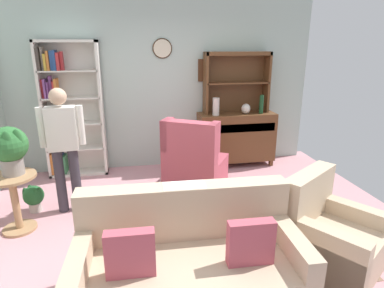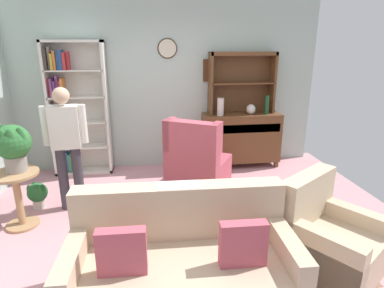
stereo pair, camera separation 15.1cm
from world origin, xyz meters
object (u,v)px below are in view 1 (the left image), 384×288
Objects in this scene: person_reading at (63,142)px; coffee_table at (170,206)px; couch_floral at (189,265)px; bottle_wine at (261,104)px; plant_stand at (14,197)px; vase_tall at (216,107)px; bookshelf at (68,110)px; sideboard at (236,137)px; book_stack at (176,200)px; wingback_chair at (194,163)px; potted_plant_large at (9,147)px; sideboard_hutch at (236,74)px; potted_plant_small at (34,197)px; armchair_floral at (329,237)px; vase_round at (246,109)px.

person_reading is 1.95× the size of coffee_table.
couch_floral is at bearing -87.42° from coffee_table.
plant_stand is (-3.47, -1.46, -0.66)m from bottle_wine.
vase_tall is 3.08m from couch_floral.
bookshelf is at bearing 123.04° from coffee_table.
sideboard is 2.44m from book_stack.
couch_floral is at bearing -108.65° from vase_tall.
couch_floral is 2.29× the size of coffee_table.
vase_tall reaches higher than book_stack.
bookshelf is at bearing 154.00° from wingback_chair.
sideboard is 4.20× the size of bottle_wine.
wingback_chair is 2.35m from potted_plant_large.
person_reading is (-1.68, -0.37, 0.52)m from wingback_chair.
sideboard is (2.72, -0.09, -0.56)m from bookshelf.
bookshelf is 2.14m from wingback_chair.
sideboard_hutch is 1.74m from wingback_chair.
bottle_wine reaches higher than coffee_table.
bookshelf is 1.28m from person_reading.
couch_floral is 0.95m from coffee_table.
sideboard is at bearing 65.19° from couch_floral.
bottle_wine is at bearing 22.41° from potted_plant_large.
couch_floral is 1.17× the size of person_reading.
plant_stand is at bearing -98.57° from potted_plant_small.
person_reading is at bearing -153.50° from sideboard_hutch.
person_reading is at bearing -167.66° from wingback_chair.
potted_plant_small is (0.04, 0.38, -0.78)m from potted_plant_large.
vase_tall reaches higher than wingback_chair.
person_reading is 1.58m from book_stack.
bookshelf is 3.11m from bottle_wine.
armchair_floral is at bearing -97.52° from bottle_wine.
person_reading reaches higher than sideboard.
sideboard is 5.88× the size of book_stack.
sideboard_hutch is 3.53m from couch_floral.
person_reading reaches higher than coffee_table.
sideboard_hutch is 0.71× the size of person_reading.
sideboard_hutch is 0.66m from vase_tall.
book_stack is at bearing -15.92° from plant_stand.
bookshelf is at bearing 178.20° from sideboard.
bottle_wine is 2.68m from book_stack.
wingback_chair is (-1.02, -0.74, -0.62)m from vase_round.
sideboard_hutch is 0.65m from bottle_wine.
bottle_wine is at bearing 48.60° from book_stack.
vase_tall is at bearing 71.35° from couch_floral.
bookshelf is at bearing 176.78° from bottle_wine.
couch_floral reaches higher than coffee_table.
sideboard_hutch is 1.65× the size of plant_stand.
coffee_table is at bearing 122.53° from book_stack.
sideboard_hutch is 0.60m from vase_round.
book_stack is at bearing -28.55° from potted_plant_small.
vase_tall is 0.16× the size of couch_floral.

